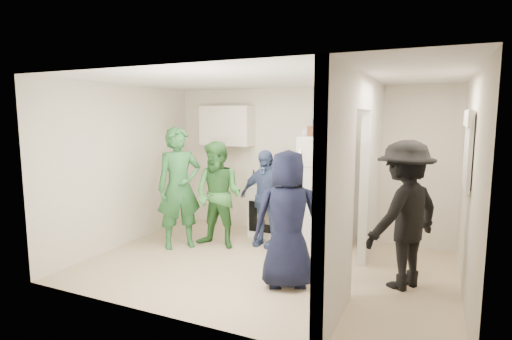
{
  "coord_description": "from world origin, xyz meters",
  "views": [
    {
      "loc": [
        2.05,
        -4.8,
        2.02
      ],
      "look_at": [
        -0.32,
        0.4,
        1.25
      ],
      "focal_mm": 28.0,
      "sensor_mm": 36.0,
      "label": 1
    }
  ],
  "objects_px": {
    "blue_bowl": "(320,123)",
    "person_green_left": "(179,188)",
    "fridge": "(324,190)",
    "person_denim": "(265,198)",
    "stove": "(273,210)",
    "person_nook": "(404,215)",
    "yellow_cup_stack_top": "(338,128)",
    "person_green_center": "(218,195)",
    "person_navy": "(288,219)",
    "wicker_basket": "(320,131)"
  },
  "relations": [
    {
      "from": "person_denim",
      "to": "blue_bowl",
      "type": "bearing_deg",
      "value": 48.15
    },
    {
      "from": "person_green_center",
      "to": "person_navy",
      "type": "xyz_separation_m",
      "value": [
        1.47,
        -0.92,
        -0.0
      ]
    },
    {
      "from": "person_nook",
      "to": "wicker_basket",
      "type": "bearing_deg",
      "value": -100.89
    },
    {
      "from": "wicker_basket",
      "to": "person_navy",
      "type": "distance_m",
      "value": 2.12
    },
    {
      "from": "blue_bowl",
      "to": "person_green_center",
      "type": "distance_m",
      "value": 1.96
    },
    {
      "from": "person_denim",
      "to": "person_navy",
      "type": "xyz_separation_m",
      "value": [
        0.84,
        -1.29,
        0.07
      ]
    },
    {
      "from": "fridge",
      "to": "person_navy",
      "type": "xyz_separation_m",
      "value": [
        0.05,
        -1.83,
        -0.04
      ]
    },
    {
      "from": "person_green_center",
      "to": "blue_bowl",
      "type": "bearing_deg",
      "value": 37.06
    },
    {
      "from": "stove",
      "to": "yellow_cup_stack_top",
      "type": "relative_size",
      "value": 3.44
    },
    {
      "from": "yellow_cup_stack_top",
      "to": "person_nook",
      "type": "bearing_deg",
      "value": -47.2
    },
    {
      "from": "stove",
      "to": "blue_bowl",
      "type": "bearing_deg",
      "value": 1.47
    },
    {
      "from": "fridge",
      "to": "person_navy",
      "type": "relative_size",
      "value": 1.04
    },
    {
      "from": "blue_bowl",
      "to": "person_nook",
      "type": "distance_m",
      "value": 2.18
    },
    {
      "from": "blue_bowl",
      "to": "person_denim",
      "type": "height_order",
      "value": "blue_bowl"
    },
    {
      "from": "fridge",
      "to": "blue_bowl",
      "type": "relative_size",
      "value": 7.14
    },
    {
      "from": "person_denim",
      "to": "stove",
      "type": "bearing_deg",
      "value": 106.58
    },
    {
      "from": "wicker_basket",
      "to": "stove",
      "type": "bearing_deg",
      "value": -178.53
    },
    {
      "from": "stove",
      "to": "person_nook",
      "type": "height_order",
      "value": "person_nook"
    },
    {
      "from": "wicker_basket",
      "to": "yellow_cup_stack_top",
      "type": "bearing_deg",
      "value": -25.11
    },
    {
      "from": "person_green_left",
      "to": "person_nook",
      "type": "xyz_separation_m",
      "value": [
        3.26,
        -0.11,
        -0.05
      ]
    },
    {
      "from": "blue_bowl",
      "to": "person_green_center",
      "type": "bearing_deg",
      "value": -144.06
    },
    {
      "from": "person_denim",
      "to": "person_navy",
      "type": "bearing_deg",
      "value": -49.19
    },
    {
      "from": "fridge",
      "to": "person_nook",
      "type": "height_order",
      "value": "person_nook"
    },
    {
      "from": "person_green_center",
      "to": "person_denim",
      "type": "relative_size",
      "value": 1.09
    },
    {
      "from": "blue_bowl",
      "to": "yellow_cup_stack_top",
      "type": "relative_size",
      "value": 0.96
    },
    {
      "from": "fridge",
      "to": "person_denim",
      "type": "xyz_separation_m",
      "value": [
        -0.79,
        -0.54,
        -0.1
      ]
    },
    {
      "from": "stove",
      "to": "person_denim",
      "type": "xyz_separation_m",
      "value": [
        0.09,
        -0.57,
        0.32
      ]
    },
    {
      "from": "person_navy",
      "to": "person_nook",
      "type": "relative_size",
      "value": 0.94
    },
    {
      "from": "fridge",
      "to": "wicker_basket",
      "type": "bearing_deg",
      "value": 153.43
    },
    {
      "from": "stove",
      "to": "person_green_left",
      "type": "relative_size",
      "value": 0.46
    },
    {
      "from": "yellow_cup_stack_top",
      "to": "person_navy",
      "type": "bearing_deg",
      "value": -95.53
    },
    {
      "from": "person_green_center",
      "to": "person_denim",
      "type": "height_order",
      "value": "person_green_center"
    },
    {
      "from": "blue_bowl",
      "to": "person_nook",
      "type": "xyz_separation_m",
      "value": [
        1.4,
        -1.31,
        -1.04
      ]
    },
    {
      "from": "yellow_cup_stack_top",
      "to": "fridge",
      "type": "bearing_deg",
      "value": 155.56
    },
    {
      "from": "person_denim",
      "to": "person_nook",
      "type": "xyz_separation_m",
      "value": [
        2.09,
        -0.73,
        0.12
      ]
    },
    {
      "from": "stove",
      "to": "fridge",
      "type": "bearing_deg",
      "value": -1.96
    },
    {
      "from": "wicker_basket",
      "to": "person_nook",
      "type": "height_order",
      "value": "wicker_basket"
    },
    {
      "from": "stove",
      "to": "yellow_cup_stack_top",
      "type": "height_order",
      "value": "yellow_cup_stack_top"
    },
    {
      "from": "blue_bowl",
      "to": "person_nook",
      "type": "height_order",
      "value": "blue_bowl"
    },
    {
      "from": "person_navy",
      "to": "person_nook",
      "type": "xyz_separation_m",
      "value": [
        1.24,
        0.56,
        0.06
      ]
    },
    {
      "from": "yellow_cup_stack_top",
      "to": "person_nook",
      "type": "distance_m",
      "value": 1.85
    },
    {
      "from": "wicker_basket",
      "to": "person_green_center",
      "type": "distance_m",
      "value": 1.89
    },
    {
      "from": "blue_bowl",
      "to": "person_green_left",
      "type": "xyz_separation_m",
      "value": [
        -1.86,
        -1.2,
        -0.99
      ]
    },
    {
      "from": "wicker_basket",
      "to": "person_nook",
      "type": "relative_size",
      "value": 0.2
    },
    {
      "from": "blue_bowl",
      "to": "person_green_center",
      "type": "relative_size",
      "value": 0.15
    },
    {
      "from": "person_green_center",
      "to": "person_denim",
      "type": "bearing_deg",
      "value": 31.34
    },
    {
      "from": "fridge",
      "to": "yellow_cup_stack_top",
      "type": "xyz_separation_m",
      "value": [
        0.22,
        -0.1,
        0.98
      ]
    },
    {
      "from": "yellow_cup_stack_top",
      "to": "person_green_left",
      "type": "bearing_deg",
      "value": -154.25
    },
    {
      "from": "fridge",
      "to": "person_denim",
      "type": "relative_size",
      "value": 1.13
    },
    {
      "from": "yellow_cup_stack_top",
      "to": "person_nook",
      "type": "height_order",
      "value": "yellow_cup_stack_top"
    }
  ]
}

